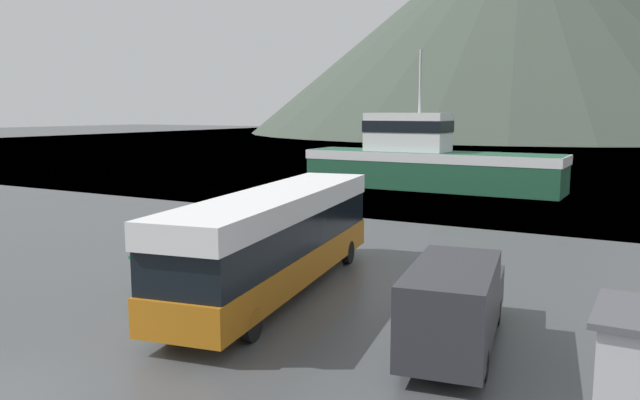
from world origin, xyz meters
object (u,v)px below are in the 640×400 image
storage_bin (154,271)px  small_boat (473,172)px  delivery_van (455,302)px  fishing_boat (426,160)px  tour_bus (278,236)px

storage_bin → small_boat: (-0.31, 40.11, -0.09)m
small_boat → delivery_van: bearing=-26.3°
fishing_boat → storage_bin: (1.32, -30.51, -1.59)m
tour_bus → fishing_boat: (-5.17, 28.80, 0.31)m
fishing_boat → delivery_van: bearing=21.2°
delivery_van → fishing_boat: fishing_boat is taller
tour_bus → small_boat: tour_bus is taller
delivery_van → fishing_boat: bearing=101.6°
storage_bin → tour_bus: bearing=23.9°
tour_bus → delivery_van: (6.61, -2.11, -0.66)m
small_boat → fishing_boat: bearing=-47.2°
fishing_boat → small_boat: (1.02, 9.60, -1.68)m
tour_bus → small_boat: 38.65m
storage_bin → fishing_boat: bearing=92.5°
delivery_van → fishing_boat: 33.09m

